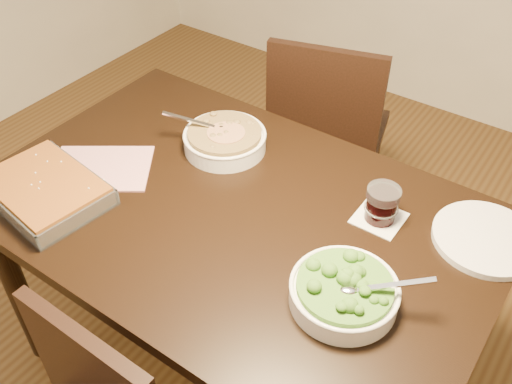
{
  "coord_description": "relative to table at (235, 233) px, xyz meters",
  "views": [
    {
      "loc": [
        0.7,
        -0.9,
        1.8
      ],
      "look_at": [
        0.04,
        0.04,
        0.8
      ],
      "focal_mm": 40.0,
      "sensor_mm": 36.0,
      "label": 1
    }
  ],
  "objects": [
    {
      "name": "wine_tumbler",
      "position": [
        0.34,
        0.19,
        0.15
      ],
      "size": [
        0.09,
        0.09,
        0.1
      ],
      "color": "black",
      "rests_on": "coaster"
    },
    {
      "name": "stew_bowl",
      "position": [
        -0.18,
        0.2,
        0.13
      ],
      "size": [
        0.26,
        0.25,
        0.1
      ],
      "color": "white",
      "rests_on": "table"
    },
    {
      "name": "chair_far",
      "position": [
        -0.14,
        0.79,
        -0.15
      ],
      "size": [
        0.53,
        0.53,
        0.91
      ],
      "rotation": [
        0.0,
        0.0,
        3.42
      ],
      "color": "black",
      "rests_on": "ground"
    },
    {
      "name": "coaster",
      "position": [
        0.34,
        0.19,
        0.1
      ],
      "size": [
        0.12,
        0.12,
        0.0
      ],
      "primitive_type": "cube",
      "color": "white",
      "rests_on": "table"
    },
    {
      "name": "broccoli_bowl",
      "position": [
        0.39,
        -0.11,
        0.13
      ],
      "size": [
        0.27,
        0.25,
        0.1
      ],
      "color": "white",
      "rests_on": "table"
    },
    {
      "name": "ground",
      "position": [
        0.0,
        0.0,
        -0.65
      ],
      "size": [
        4.0,
        4.0,
        0.0
      ],
      "primitive_type": "plane",
      "color": "#482D14",
      "rests_on": "ground"
    },
    {
      "name": "magazine_a",
      "position": [
        -0.42,
        -0.09,
        0.1
      ],
      "size": [
        0.35,
        0.34,
        0.01
      ],
      "primitive_type": "cube",
      "rotation": [
        0.0,
        0.0,
        0.61
      ],
      "color": "#B13255",
      "rests_on": "table"
    },
    {
      "name": "dinner_plate",
      "position": [
        0.6,
        0.27,
        0.1
      ],
      "size": [
        0.27,
        0.27,
        0.02
      ],
      "primitive_type": "cylinder",
      "color": "silver",
      "rests_on": "table"
    },
    {
      "name": "baking_dish",
      "position": [
        -0.45,
        -0.26,
        0.12
      ],
      "size": [
        0.37,
        0.29,
        0.06
      ],
      "rotation": [
        0.0,
        0.0,
        -0.14
      ],
      "color": "silver",
      "rests_on": "table"
    },
    {
      "name": "table",
      "position": [
        0.0,
        0.0,
        0.0
      ],
      "size": [
        1.4,
        0.9,
        0.75
      ],
      "color": "black",
      "rests_on": "ground"
    }
  ]
}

